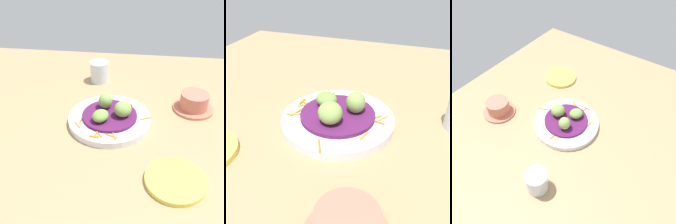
{
  "view_description": "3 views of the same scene",
  "coord_description": "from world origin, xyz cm",
  "views": [
    {
      "loc": [
        64.34,
        13.67,
        52.76
      ],
      "look_at": [
        -4.21,
        5.19,
        5.11
      ],
      "focal_mm": 45.48,
      "sensor_mm": 36.0,
      "label": 1
    },
    {
      "loc": [
        -18.81,
        49.53,
        35.36
      ],
      "look_at": [
        -3.53,
        4.89,
        5.32
      ],
      "focal_mm": 42.08,
      "sensor_mm": 36.0,
      "label": 2
    },
    {
      "loc": [
        -48.52,
        -26.34,
        68.09
      ],
      "look_at": [
        -2.04,
        6.47,
        6.64
      ],
      "focal_mm": 36.0,
      "sensor_mm": 36.0,
      "label": 3
    }
  ],
  "objects": [
    {
      "name": "carrot_garnish",
      "position": [
        -0.75,
        4.11,
        4.19
      ],
      "size": [
        21.21,
        21.92,
        0.4
      ],
      "color": "orange",
      "rests_on": "main_plate"
    },
    {
      "name": "guac_scoop_left",
      "position": [
        -0.12,
        2.44,
        6.47
      ],
      "size": [
        6.63,
        6.36,
        3.21
      ],
      "primitive_type": "ellipsoid",
      "rotation": [
        0.0,
        0.0,
        1.05
      ],
      "color": "#759E47",
      "rests_on": "cabbage_bed"
    },
    {
      "name": "table_surface",
      "position": [
        0.0,
        0.0,
        1.0
      ],
      "size": [
        110.0,
        110.0,
        2.0
      ],
      "primitive_type": "cube",
      "color": "tan",
      "rests_on": "ground"
    },
    {
      "name": "side_plate_small",
      "position": [
        18.04,
        22.64,
        2.61
      ],
      "size": [
        14.25,
        14.25,
        1.21
      ],
      "primitive_type": "cylinder",
      "color": "#E0CC4C",
      "rests_on": "table_surface"
    },
    {
      "name": "guac_scoop_center",
      "position": [
        -3.11,
        8.47,
        7.2
      ],
      "size": [
        7.11,
        7.11,
        4.67
      ],
      "primitive_type": "ellipsoid",
      "rotation": [
        0.0,
        0.0,
        3.92
      ],
      "color": "#84A851",
      "rests_on": "cabbage_bed"
    },
    {
      "name": "water_glass",
      "position": [
        -28.69,
        -2.49,
        5.76
      ],
      "size": [
        6.69,
        6.69,
        7.52
      ],
      "primitive_type": "cylinder",
      "color": "silver",
      "rests_on": "table_surface"
    },
    {
      "name": "main_plate",
      "position": [
        -3.35,
        4.59,
        3.0
      ],
      "size": [
        24.41,
        24.41,
        1.99
      ],
      "primitive_type": "cylinder",
      "color": "silver",
      "rests_on": "table_surface"
    },
    {
      "name": "terracotta_bowl",
      "position": [
        -13.37,
        30.04,
        4.52
      ],
      "size": [
        12.58,
        12.58,
        5.69
      ],
      "color": "#C66B56",
      "rests_on": "table_surface"
    },
    {
      "name": "guac_scoop_right",
      "position": [
        -6.84,
        2.86,
        7.22
      ],
      "size": [
        5.7,
        5.7,
        4.72
      ],
      "primitive_type": "ellipsoid",
      "rotation": [
        0.0,
        0.0,
        0.52
      ],
      "color": "#84A851",
      "rests_on": "cabbage_bed"
    },
    {
      "name": "cabbage_bed",
      "position": [
        -3.35,
        4.59,
        4.43
      ],
      "size": [
        16.18,
        16.18,
        0.87
      ],
      "primitive_type": "cylinder",
      "color": "#51194C",
      "rests_on": "main_plate"
    }
  ]
}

